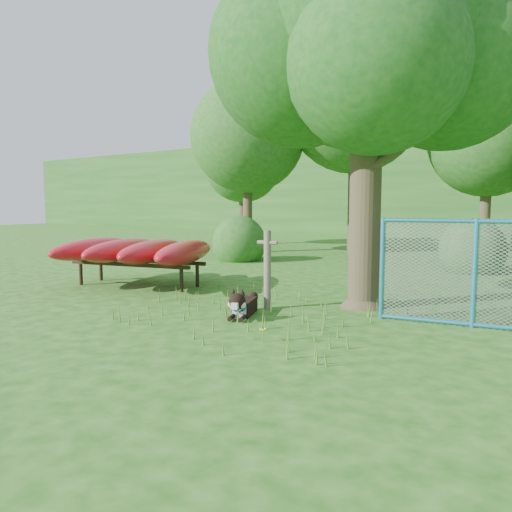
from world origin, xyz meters
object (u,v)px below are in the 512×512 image
Objects in this scene: oak_tree at (367,44)px; husky_dog at (242,305)px; kayak_rack at (138,251)px; fence_section at (474,273)px.

husky_dog is at bearing -123.07° from oak_tree.
kayak_rack is 7.19m from fence_section.
fence_section is at bearing -11.72° from kayak_rack.
husky_dog is (3.87, -1.13, -0.63)m from kayak_rack.
kayak_rack is (-5.14, -0.83, -3.86)m from oak_tree.
fence_section is (7.18, 0.33, 0.02)m from kayak_rack.
husky_dog is (-1.28, -1.96, -4.49)m from oak_tree.
oak_tree is at bearing -5.16° from kayak_rack.
husky_dog is 0.41× the size of fence_section.
oak_tree is at bearing 34.22° from husky_dog.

